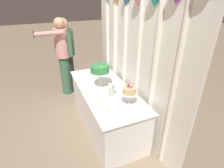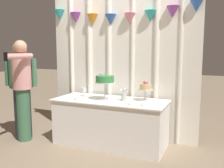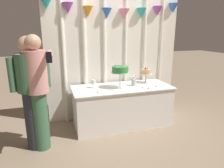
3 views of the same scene
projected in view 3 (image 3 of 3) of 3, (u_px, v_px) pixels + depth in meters
ground_plane at (124, 126)px, 3.61m from camera, size 24.00×24.00×0.00m
draped_curtain at (114, 49)px, 3.76m from camera, size 2.60×0.19×2.52m
cake_table at (122, 106)px, 3.61m from camera, size 1.77×0.75×0.72m
cake_display_nearleft at (120, 70)px, 3.36m from camera, size 0.31×0.31×0.42m
cake_display_nearright at (146, 73)px, 3.74m from camera, size 0.23×0.23×0.30m
wine_glass at (93, 82)px, 3.41m from camera, size 0.08×0.08×0.14m
flower_vase at (134, 81)px, 3.56m from camera, size 0.13×0.10×0.20m
tealight_far_left at (98, 92)px, 3.17m from camera, size 0.04×0.04×0.04m
tealight_near_left at (143, 87)px, 3.45m from camera, size 0.04×0.04×0.03m
tealight_near_right at (149, 88)px, 3.41m from camera, size 0.04×0.04×0.03m
tealight_far_right at (156, 86)px, 3.50m from camera, size 0.05×0.05×0.03m
guest_girl_blue_dress at (37, 88)px, 2.69m from camera, size 0.46×0.66×1.65m
guest_man_dark_suit at (32, 91)px, 2.75m from camera, size 0.53×0.47×1.63m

